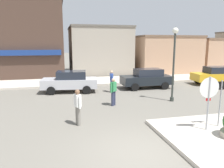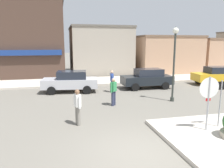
% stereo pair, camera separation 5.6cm
% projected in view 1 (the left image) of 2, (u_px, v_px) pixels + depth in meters
% --- Properties ---
extents(ground_plane, '(160.00, 160.00, 0.00)m').
position_uv_depth(ground_plane, '(142.00, 153.00, 7.20)').
color(ground_plane, '#6B665B').
extents(kerb_far, '(80.00, 4.00, 0.15)m').
position_uv_depth(kerb_far, '(87.00, 81.00, 20.36)').
color(kerb_far, beige).
rests_on(kerb_far, ground).
extents(stop_sign, '(0.82, 0.09, 2.30)m').
position_uv_depth(stop_sign, '(209.00, 97.00, 8.53)').
color(stop_sign, '#9E9EA3').
rests_on(stop_sign, ground).
extents(one_way_sign, '(0.60, 0.07, 2.10)m').
position_uv_depth(one_way_sign, '(220.00, 99.00, 8.94)').
color(one_way_sign, '#9E9EA3').
rests_on(one_way_sign, ground).
extents(lamp_post, '(0.36, 0.36, 4.54)m').
position_uv_depth(lamp_post, '(174.00, 54.00, 13.14)').
color(lamp_post, '#333833').
rests_on(lamp_post, ground).
extents(parked_car_nearest, '(4.17, 2.23, 1.56)m').
position_uv_depth(parked_car_nearest, '(70.00, 81.00, 16.12)').
color(parked_car_nearest, '#B7B7BC').
rests_on(parked_car_nearest, ground).
extents(parked_car_second, '(4.01, 1.90, 1.56)m').
position_uv_depth(parked_car_second, '(147.00, 78.00, 17.51)').
color(parked_car_second, black).
rests_on(parked_car_second, ground).
extents(parked_car_third, '(4.15, 2.17, 1.56)m').
position_uv_depth(parked_car_third, '(216.00, 75.00, 19.20)').
color(parked_car_third, gold).
rests_on(parked_car_third, ground).
extents(pedestrian_crossing_near, '(0.26, 0.56, 1.61)m').
position_uv_depth(pedestrian_crossing_near, '(112.00, 81.00, 16.01)').
color(pedestrian_crossing_near, '#2D334C').
rests_on(pedestrian_crossing_near, ground).
extents(pedestrian_crossing_far, '(0.31, 0.55, 1.61)m').
position_uv_depth(pedestrian_crossing_far, '(78.00, 106.00, 9.52)').
color(pedestrian_crossing_far, gray).
rests_on(pedestrian_crossing_far, ground).
extents(pedestrian_kerb_side, '(0.45, 0.45, 1.61)m').
position_uv_depth(pedestrian_kerb_side, '(113.00, 91.00, 12.55)').
color(pedestrian_kerb_side, '#2D334C').
rests_on(pedestrian_kerb_side, ground).
extents(building_corner_shop, '(11.37, 7.69, 8.24)m').
position_uv_depth(building_corner_shop, '(10.00, 38.00, 23.22)').
color(building_corner_shop, '#473328').
rests_on(building_corner_shop, ground).
extents(building_storefront_left_near, '(6.84, 7.34, 5.44)m').
position_uv_depth(building_storefront_left_near, '(99.00, 50.00, 26.19)').
color(building_storefront_left_near, '#9E9384').
rests_on(building_storefront_left_near, ground).
extents(building_storefront_left_mid, '(7.49, 6.89, 4.43)m').
position_uv_depth(building_storefront_left_mid, '(162.00, 54.00, 27.08)').
color(building_storefront_left_mid, tan).
rests_on(building_storefront_left_mid, ground).
extents(building_storefront_right_near, '(6.33, 6.94, 4.21)m').
position_uv_depth(building_storefront_right_near, '(211.00, 54.00, 29.59)').
color(building_storefront_right_near, tan).
rests_on(building_storefront_right_near, ground).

